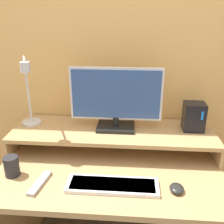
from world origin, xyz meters
The scene contains 10 objects.
wall_back centered at (0.00, 0.75, 1.25)m, with size 6.00×0.05×2.50m.
desk centered at (0.00, 0.36, 0.51)m, with size 1.15×0.72×0.72m.
monitor_shelf centered at (0.00, 0.54, 0.83)m, with size 1.15×0.36×0.12m.
monitor centered at (0.01, 0.56, 1.03)m, with size 0.51×0.16×0.36m.
desk_lamp centered at (-0.47, 0.52, 1.04)m, with size 0.15×0.25×0.41m.
router_dock centered at (0.45, 0.57, 0.93)m, with size 0.12×0.10×0.16m.
keyboard centered at (0.03, 0.18, 0.73)m, with size 0.42×0.13×0.02m.
mouse centered at (0.32, 0.17, 0.74)m, with size 0.06×0.08×0.03m.
remote_control centered at (-0.32, 0.17, 0.73)m, with size 0.07×0.19×0.02m.
mug centered at (-0.47, 0.23, 0.77)m, with size 0.07×0.07×0.10m.
Camera 1 is at (0.10, -0.82, 1.50)m, focal length 42.00 mm.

